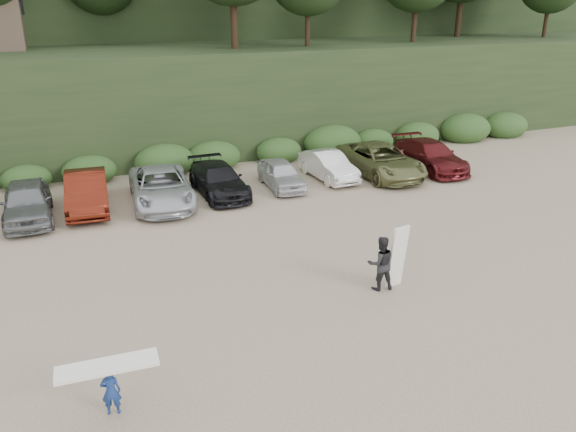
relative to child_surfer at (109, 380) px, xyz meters
name	(u,v)px	position (x,y,z in m)	size (l,w,h in m)	color
ground	(313,285)	(6.72, 3.75, -0.89)	(120.00, 120.00, 0.00)	tan
parked_cars	(155,187)	(3.42, 13.75, -0.12)	(34.24, 6.18, 1.64)	silver
child_surfer	(109,380)	(0.00, 0.00, 0.00)	(2.20, 0.72, 1.31)	navy
adult_surfer	(382,263)	(8.63, 2.73, 0.03)	(1.36, 0.83, 2.13)	black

